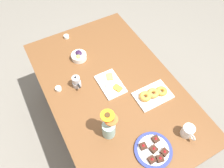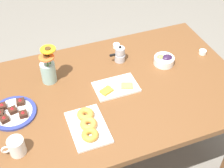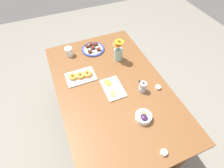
% 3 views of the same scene
% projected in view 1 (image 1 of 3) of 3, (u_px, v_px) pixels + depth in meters
% --- Properties ---
extents(ground_plane, '(6.00, 6.00, 0.00)m').
position_uv_depth(ground_plane, '(112.00, 125.00, 2.35)').
color(ground_plane, slate).
extents(dining_table, '(1.60, 1.00, 0.74)m').
position_uv_depth(dining_table, '(112.00, 93.00, 1.82)').
color(dining_table, brown).
rests_on(dining_table, ground_plane).
extents(coffee_mug, '(0.12, 0.08, 0.09)m').
position_uv_depth(coffee_mug, '(188.00, 131.00, 1.48)').
color(coffee_mug, white).
rests_on(coffee_mug, dining_table).
extents(grape_bowl, '(0.13, 0.13, 0.07)m').
position_uv_depth(grape_bowl, '(79.00, 56.00, 1.90)').
color(grape_bowl, white).
rests_on(grape_bowl, dining_table).
extents(cheese_platter, '(0.26, 0.17, 0.03)m').
position_uv_depth(cheese_platter, '(110.00, 84.00, 1.75)').
color(cheese_platter, white).
rests_on(cheese_platter, dining_table).
extents(croissant_platter, '(0.19, 0.28, 0.05)m').
position_uv_depth(croissant_platter, '(153.00, 94.00, 1.68)').
color(croissant_platter, white).
rests_on(croissant_platter, dining_table).
extents(jam_cup_honey, '(0.05, 0.05, 0.03)m').
position_uv_depth(jam_cup_honey, '(66.00, 37.00, 2.06)').
color(jam_cup_honey, white).
rests_on(jam_cup_honey, dining_table).
extents(jam_cup_berry, '(0.05, 0.05, 0.03)m').
position_uv_depth(jam_cup_berry, '(58.00, 89.00, 1.72)').
color(jam_cup_berry, white).
rests_on(jam_cup_berry, dining_table).
extents(dessert_plate, '(0.25, 0.25, 0.05)m').
position_uv_depth(dessert_plate, '(153.00, 150.00, 1.44)').
color(dessert_plate, navy).
rests_on(dessert_plate, dining_table).
extents(flower_vase, '(0.11, 0.11, 0.24)m').
position_uv_depth(flower_vase, '(109.00, 128.00, 1.45)').
color(flower_vase, '#99C1B7').
rests_on(flower_vase, dining_table).
extents(moka_pot, '(0.11, 0.07, 0.12)m').
position_uv_depth(moka_pot, '(77.00, 82.00, 1.71)').
color(moka_pot, '#B7B7BC').
rests_on(moka_pot, dining_table).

